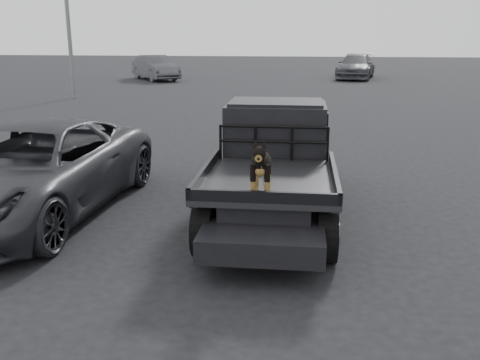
# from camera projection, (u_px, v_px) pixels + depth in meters

# --- Properties ---
(ground) EXTENTS (120.00, 120.00, 0.00)m
(ground) POSITION_uv_depth(u_px,v_px,m) (291.00, 273.00, 6.82)
(ground) COLOR black
(ground) RESTS_ON ground
(flatbed_ute) EXTENTS (2.00, 5.40, 0.92)m
(flatbed_ute) POSITION_uv_depth(u_px,v_px,m) (272.00, 190.00, 8.77)
(flatbed_ute) COLOR black
(flatbed_ute) RESTS_ON ground
(ute_cab) EXTENTS (1.72, 1.30, 0.88)m
(ute_cab) POSITION_uv_depth(u_px,v_px,m) (276.00, 126.00, 9.44)
(ute_cab) COLOR black
(ute_cab) RESTS_ON flatbed_ute
(headache_rack) EXTENTS (1.80, 0.08, 0.55)m
(headache_rack) POSITION_uv_depth(u_px,v_px,m) (273.00, 143.00, 8.77)
(headache_rack) COLOR black
(headache_rack) RESTS_ON flatbed_ute
(dog) EXTENTS (0.32, 0.60, 0.74)m
(dog) POSITION_uv_depth(u_px,v_px,m) (261.00, 167.00, 6.86)
(dog) COLOR black
(dog) RESTS_ON flatbed_ute
(parked_suv) EXTENTS (2.85, 5.61, 1.52)m
(parked_suv) POSITION_uv_depth(u_px,v_px,m) (31.00, 170.00, 8.81)
(parked_suv) COLOR #303036
(parked_suv) RESTS_ON ground
(distant_car_a) EXTENTS (4.00, 4.65, 1.51)m
(distant_car_a) POSITION_uv_depth(u_px,v_px,m) (155.00, 68.00, 33.44)
(distant_car_a) COLOR #444348
(distant_car_a) RESTS_ON ground
(distant_car_b) EXTENTS (3.11, 5.54, 1.52)m
(distant_car_b) POSITION_uv_depth(u_px,v_px,m) (356.00, 67.00, 34.40)
(distant_car_b) COLOR #424247
(distant_car_b) RESTS_ON ground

